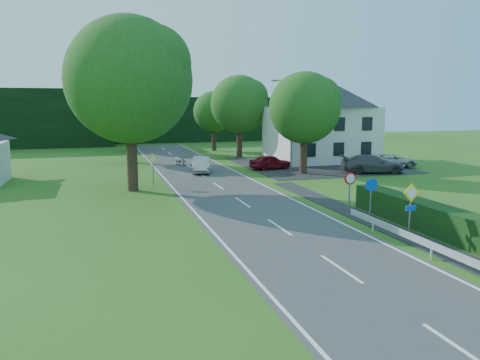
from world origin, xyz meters
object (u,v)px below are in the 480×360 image
object	(u,v)px
moving_car	(202,164)
parked_car_silver_b	(392,161)
parked_car_red	(270,162)
parasol	(299,155)
streetlight	(290,120)
motorcycle	(181,161)
parked_car_silver_a	(297,152)
parked_car_grey	(372,164)

from	to	relation	value
moving_car	parked_car_silver_b	world-z (taller)	moving_car
parked_car_red	parasol	size ratio (longest dim) A/B	2.01
moving_car	parked_car_silver_b	distance (m)	17.81
streetlight	motorcycle	distance (m)	11.33
parked_car_red	parked_car_silver_a	bearing A→B (deg)	-52.24
streetlight	parked_car_grey	distance (m)	7.98
motorcycle	moving_car	bearing A→B (deg)	-103.79
moving_car	motorcycle	size ratio (longest dim) A/B	2.49
streetlight	parasol	distance (m)	6.38
parked_car_red	parked_car_silver_a	xyz separation A→B (m)	(5.11, 5.71, 0.21)
streetlight	parked_car_grey	xyz separation A→B (m)	(6.17, -3.50, -3.65)
parked_car_silver_b	parasol	world-z (taller)	parasol
parked_car_red	parasol	world-z (taller)	parasol
parked_car_silver_b	moving_car	bearing A→B (deg)	92.84
streetlight	parked_car_grey	bearing A→B (deg)	-29.55
parked_car_grey	parasol	world-z (taller)	parasol
streetlight	parasol	world-z (taller)	streetlight
motorcycle	parked_car_red	size ratio (longest dim) A/B	0.43
moving_car	parked_car_red	bearing A→B (deg)	16.39
parked_car_silver_a	parked_car_silver_b	world-z (taller)	parked_car_silver_a
streetlight	parked_car_silver_a	xyz separation A→B (m)	(3.78, 7.00, -3.56)
parked_car_silver_a	parasol	bearing A→B (deg)	157.36
parked_car_red	parasol	bearing A→B (deg)	-63.41
parked_car_red	parked_car_grey	bearing A→B (deg)	-132.92
parked_car_grey	parasol	bearing A→B (deg)	37.29
parked_car_red	streetlight	bearing A→B (deg)	-144.32
parked_car_silver_b	parked_car_red	bearing A→B (deg)	87.95
moving_car	parked_car_silver_a	world-z (taller)	parked_car_silver_a
parked_car_silver_a	parasol	distance (m)	2.72
moving_car	parked_car_silver_a	xyz separation A→B (m)	(11.54, 5.97, 0.18)
streetlight	parked_car_silver_b	bearing A→B (deg)	-5.67
motorcycle	parked_car_silver_b	world-z (taller)	parked_car_silver_b
parked_car_red	parked_car_grey	distance (m)	8.91
parked_car_silver_b	parked_car_grey	bearing A→B (deg)	133.08
parked_car_silver_a	parked_car_silver_b	distance (m)	10.09
parked_car_silver_b	streetlight	bearing A→B (deg)	93.67
streetlight	moving_car	size ratio (longest dim) A/B	1.93
parked_car_silver_b	parked_car_silver_a	bearing A→B (deg)	46.98
parked_car_red	parked_car_silver_b	world-z (taller)	parked_car_red
streetlight	parked_car_red	world-z (taller)	streetlight
parked_car_grey	parked_car_silver_b	size ratio (longest dim) A/B	1.18
streetlight	parasol	bearing A→B (deg)	57.27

